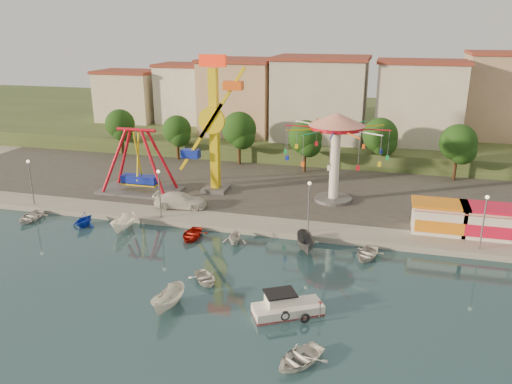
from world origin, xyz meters
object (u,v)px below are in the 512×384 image
(kamikaze_tower, at_px, (216,129))
(skiff, at_px, (169,300))
(pirate_ship_ride, at_px, (138,162))
(wave_swinger, at_px, (336,137))
(cabin_motorboat, at_px, (286,308))
(van, at_px, (180,200))
(rowboat_a, at_px, (205,278))

(kamikaze_tower, bearing_deg, skiff, -78.91)
(pirate_ship_ride, height_order, kamikaze_tower, kamikaze_tower)
(kamikaze_tower, distance_m, wave_swinger, 14.30)
(cabin_motorboat, height_order, van, van)
(pirate_ship_ride, height_order, rowboat_a, pirate_ship_ride)
(wave_swinger, height_order, cabin_motorboat, wave_swinger)
(pirate_ship_ride, relative_size, skiff, 2.52)
(kamikaze_tower, height_order, skiff, kamikaze_tower)
(wave_swinger, bearing_deg, skiff, -109.58)
(pirate_ship_ride, xyz_separation_m, van, (7.09, -4.02, -2.94))
(pirate_ship_ride, relative_size, cabin_motorboat, 1.85)
(cabin_motorboat, xyz_separation_m, skiff, (-8.63, -1.62, 0.29))
(van, bearing_deg, kamikaze_tower, -28.40)
(kamikaze_tower, height_order, van, kamikaze_tower)
(wave_swinger, distance_m, cabin_motorboat, 25.57)
(pirate_ship_ride, bearing_deg, wave_swinger, 6.72)
(cabin_motorboat, distance_m, skiff, 8.78)
(wave_swinger, xyz_separation_m, skiff, (-9.25, -25.99, -7.43))
(wave_swinger, height_order, rowboat_a, wave_swinger)
(kamikaze_tower, xyz_separation_m, skiff, (5.04, -25.72, -7.75))
(cabin_motorboat, relative_size, rowboat_a, 1.71)
(kamikaze_tower, bearing_deg, wave_swinger, 1.07)
(wave_swinger, height_order, skiff, wave_swinger)
(kamikaze_tower, height_order, wave_swinger, kamikaze_tower)
(pirate_ship_ride, height_order, cabin_motorboat, pirate_ship_ride)
(pirate_ship_ride, xyz_separation_m, kamikaze_tower, (9.25, 2.51, 4.13))
(skiff, distance_m, van, 20.52)
(van, bearing_deg, pirate_ship_ride, 50.40)
(kamikaze_tower, height_order, rowboat_a, kamikaze_tower)
(pirate_ship_ride, relative_size, kamikaze_tower, 0.61)
(skiff, height_order, van, van)
(kamikaze_tower, height_order, cabin_motorboat, kamikaze_tower)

